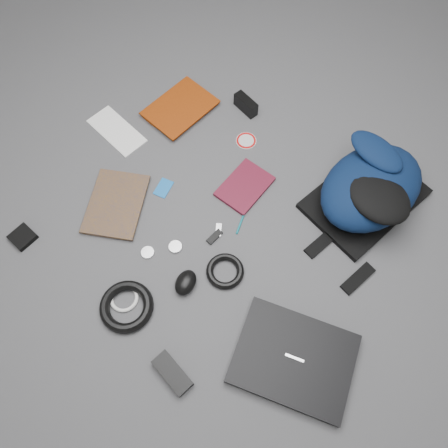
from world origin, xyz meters
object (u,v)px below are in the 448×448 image
at_px(comic_book, 90,200).
at_px(compact_camera, 246,105).
at_px(backpack, 371,187).
at_px(dvd_case, 245,186).
at_px(laptop, 294,359).
at_px(textbook_red, 163,95).
at_px(power_brick, 172,373).
at_px(mouse, 186,283).
at_px(pouch, 23,237).

distance_m(comic_book, compact_camera, 0.70).
distance_m(backpack, dvd_case, 0.44).
bearing_deg(compact_camera, laptop, -33.06).
height_order(backpack, dvd_case, backpack).
bearing_deg(compact_camera, backpack, 4.76).
bearing_deg(compact_camera, textbook_red, -140.90).
xyz_separation_m(backpack, compact_camera, (-0.56, 0.19, -0.06)).
height_order(backpack, compact_camera, backpack).
distance_m(backpack, power_brick, 0.89).
height_order(comic_book, dvd_case, comic_book).
xyz_separation_m(dvd_case, mouse, (-0.02, -0.42, 0.02)).
bearing_deg(laptop, power_brick, -152.83).
relative_size(comic_book, mouse, 2.90).
distance_m(backpack, laptop, 0.63).
distance_m(comic_book, power_brick, 0.67).
bearing_deg(compact_camera, comic_book, -93.66).
relative_size(textbook_red, dvd_case, 1.35).
bearing_deg(dvd_case, comic_book, -135.53).
bearing_deg(power_brick, mouse, 131.54).
xyz_separation_m(dvd_case, compact_camera, (-0.15, 0.33, 0.02)).
bearing_deg(backpack, textbook_red, -163.22).
distance_m(dvd_case, mouse, 0.42).
bearing_deg(laptop, pouch, 176.53).
distance_m(backpack, pouch, 1.21).
height_order(dvd_case, mouse, mouse).
bearing_deg(dvd_case, laptop, -39.04).
height_order(laptop, mouse, mouse).
distance_m(laptop, power_brick, 0.37).
bearing_deg(compact_camera, dvd_case, -42.07).
relative_size(comic_book, dvd_case, 1.34).
xyz_separation_m(textbook_red, comic_book, (0.01, -0.53, -0.00)).
relative_size(mouse, pouch, 1.20).
bearing_deg(power_brick, comic_book, 166.38).
xyz_separation_m(textbook_red, compact_camera, (0.33, 0.09, 0.01)).
bearing_deg(power_brick, pouch, -172.09).
distance_m(textbook_red, dvd_case, 0.53).
height_order(laptop, dvd_case, laptop).
bearing_deg(laptop, mouse, 165.32).
bearing_deg(power_brick, compact_camera, 124.21).
height_order(textbook_red, compact_camera, compact_camera).
height_order(laptop, textbook_red, laptop).
distance_m(textbook_red, compact_camera, 0.34).
bearing_deg(mouse, compact_camera, 98.80).
height_order(textbook_red, comic_book, textbook_red).
xyz_separation_m(comic_book, mouse, (0.45, -0.12, 0.01)).
xyz_separation_m(textbook_red, dvd_case, (0.48, -0.24, -0.01)).
bearing_deg(power_brick, dvd_case, 118.11).
bearing_deg(pouch, textbook_red, 80.91).
bearing_deg(comic_book, backpack, 9.81).
distance_m(comic_book, mouse, 0.47).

